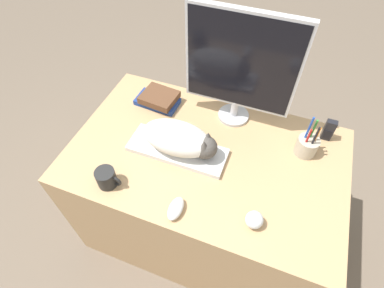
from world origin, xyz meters
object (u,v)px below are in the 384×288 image
Objects in this scene: cat at (181,139)px; computer_mouse at (176,208)px; phone at (329,130)px; baseball at (254,220)px; keyboard at (177,150)px; coffee_mug at (107,178)px; monitor at (241,66)px; book_stack at (158,99)px; pen_cup at (307,145)px.

computer_mouse is at bearing -71.91° from cat.
computer_mouse is at bearing -130.57° from phone.
phone is (0.51, 0.60, 0.04)m from computer_mouse.
phone is (0.22, 0.54, 0.02)m from baseball.
cat is at bearing 0.00° from keyboard.
coffee_mug is at bearing 177.05° from computer_mouse.
computer_mouse is (-0.07, -0.58, -0.29)m from monitor.
keyboard is at bearing -50.53° from book_stack.
book_stack is at bearing -173.22° from monitor.
pen_cup is 0.76m from book_stack.
keyboard is 0.46m from baseball.
monitor is at bearing 83.27° from computer_mouse.
coffee_mug is 1.01m from phone.
keyboard is 0.34m from book_stack.
cat reaches higher than computer_mouse.
book_stack reaches higher than keyboard.
computer_mouse is at bearing -132.16° from pen_cup.
pen_cup reaches higher than coffee_mug.
monitor reaches higher than cat.
baseball reaches higher than book_stack.
monitor is 0.46m from pen_cup.
cat is 0.69m from phone.
pen_cup is at bearing 21.05° from cat.
phone is (0.83, 0.58, 0.01)m from coffee_mug.
baseball is at bearing -28.67° from keyboard.
keyboard is 0.46m from monitor.
keyboard is 0.81× the size of monitor.
monitor is 5.25× the size of computer_mouse.
computer_mouse is 0.94× the size of phone.
cat reaches higher than keyboard.
monitor reaches higher than baseball.
pen_cup is 3.09× the size of baseball.
cat is 0.45m from baseball.
keyboard is 6.53× the size of baseball.
phone is at bearing 68.30° from baseball.
book_stack is at bearing 131.79° from cat.
coffee_mug is at bearing -123.99° from monitor.
baseball reaches higher than keyboard.
coffee_mug is 0.49× the size of book_stack.
phone reaches higher than coffee_mug.
monitor is 0.65m from computer_mouse.
phone is at bearing 56.49° from pen_cup.
pen_cup is (0.36, -0.10, -0.26)m from monitor.
cat is 3.06× the size of coffee_mug.
cat reaches higher than coffee_mug.
monitor reaches higher than phone.
computer_mouse is 0.30m from baseball.
keyboard is 4.02× the size of coffee_mug.
monitor is at bearing -177.75° from phone.
computer_mouse is at bearing -2.95° from coffee_mug.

